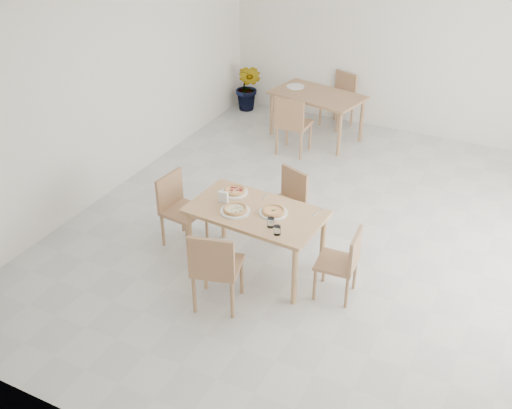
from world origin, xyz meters
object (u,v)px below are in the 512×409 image
at_px(tumbler_b, 277,230).
at_px(second_table, 317,99).
at_px(pizza_mushroom, 235,209).
at_px(main_table, 256,217).
at_px(chair_south, 215,265).
at_px(chair_back_s, 292,122).
at_px(chair_back_n, 341,96).
at_px(pizza_pepperoni, 235,190).
at_px(plate_mushroom, 235,211).
at_px(chair_east, 344,260).
at_px(chair_north, 288,199).
at_px(pizza_margherita, 273,211).
at_px(plate_empty, 295,87).
at_px(napkin_holder, 223,197).
at_px(plate_pepperoni, 235,192).
at_px(potted_plant, 248,87).
at_px(chair_west, 178,205).
at_px(plate_margherita, 273,213).
at_px(tumbler_a, 271,223).

bearing_deg(tumbler_b, second_table, 105.80).
bearing_deg(pizza_mushroom, main_table, 33.53).
distance_m(chair_south, chair_back_s, 3.70).
bearing_deg(chair_south, chair_back_n, -98.60).
height_order(pizza_mushroom, pizza_pepperoni, same).
xyz_separation_m(plate_mushroom, pizza_pepperoni, (-0.20, 0.35, 0.02)).
xyz_separation_m(chair_south, chair_east, (1.08, 0.76, -0.07)).
bearing_deg(chair_north, chair_back_s, 133.64).
height_order(plate_mushroom, chair_back_n, chair_back_n).
bearing_deg(chair_north, pizza_margherita, -56.38).
bearing_deg(tumbler_b, chair_north, 108.40).
bearing_deg(plate_empty, napkin_holder, -78.63).
relative_size(plate_pepperoni, second_table, 0.19).
height_order(main_table, chair_back_s, chair_back_s).
relative_size(chair_north, plate_mushroom, 2.60).
height_order(pizza_pepperoni, potted_plant, potted_plant).
xyz_separation_m(napkin_holder, plate_empty, (-0.74, 3.70, -0.05)).
height_order(chair_west, tumbler_b, chair_west).
bearing_deg(pizza_mushroom, chair_west, 167.54).
relative_size(plate_margherita, potted_plant, 0.36).
height_order(main_table, chair_east, chair_east).
bearing_deg(plate_margherita, chair_back_n, 99.95).
relative_size(chair_north, pizza_mushroom, 3.03).
relative_size(pizza_margherita, napkin_holder, 2.50).
relative_size(chair_north, chair_back_n, 0.94).
bearing_deg(chair_back_n, tumbler_b, -56.94).
bearing_deg(chair_south, tumbler_b, -146.63).
relative_size(chair_south, napkin_holder, 7.05).
bearing_deg(tumbler_a, chair_back_s, 109.64).
bearing_deg(potted_plant, chair_west, -73.98).
relative_size(plate_empty, potted_plant, 0.34).
xyz_separation_m(plate_mushroom, tumbler_b, (0.58, -0.19, 0.04)).
bearing_deg(plate_empty, tumbler_a, -70.12).
distance_m(chair_back_n, plate_empty, 0.85).
xyz_separation_m(chair_west, chair_back_s, (0.24, 2.76, 0.04)).
height_order(plate_pepperoni, pizza_margherita, pizza_margherita).
bearing_deg(plate_empty, pizza_margherita, -70.07).
bearing_deg(chair_back_n, pizza_margherita, -58.66).
xyz_separation_m(chair_west, tumbler_a, (1.33, -0.29, 0.30)).
height_order(chair_north, potted_plant, potted_plant).
relative_size(pizza_mushroom, napkin_holder, 2.09).
height_order(plate_mushroom, pizza_mushroom, pizza_mushroom).
distance_m(plate_margherita, tumbler_b, 0.40).
bearing_deg(tumbler_b, chair_west, 165.16).
xyz_separation_m(chair_south, tumbler_a, (0.33, 0.58, 0.26)).
bearing_deg(chair_back_n, chair_east, -48.48).
xyz_separation_m(chair_north, chair_west, (-1.07, -0.73, 0.02)).
height_order(plate_margherita, chair_back_s, chair_back_s).
height_order(chair_east, plate_margherita, chair_east).
relative_size(main_table, tumbler_b, 15.68).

